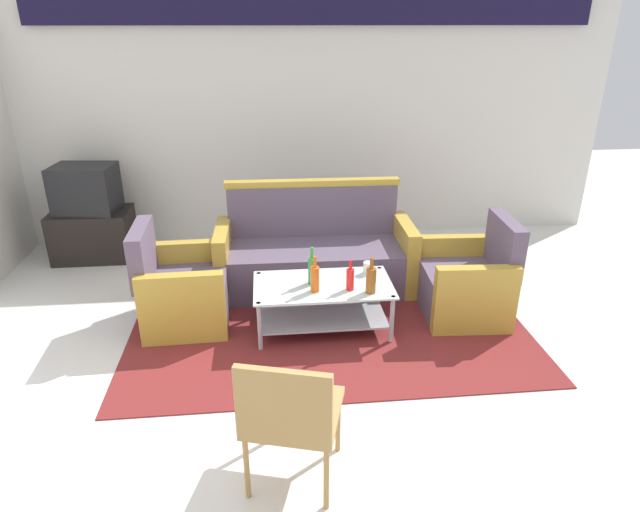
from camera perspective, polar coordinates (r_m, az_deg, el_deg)
ground_plane at (r=3.84m, az=4.35°, el=-13.90°), size 14.00×14.00×0.00m
wall_back at (r=6.14m, az=-0.28°, el=15.49°), size 6.52×0.19×2.80m
rug at (r=4.60m, az=0.79°, el=-6.85°), size 3.22×2.17×0.01m
couch at (r=5.07m, az=-0.55°, el=0.08°), size 1.81×0.77×0.96m
armchair_left at (r=4.61m, az=-14.33°, el=-3.59°), size 0.72×0.78×0.85m
armchair_right at (r=4.76m, az=15.25°, el=-2.80°), size 0.74×0.80×0.85m
coffee_table at (r=4.37m, az=0.31°, el=-4.61°), size 1.10×0.60×0.40m
bottle_red at (r=4.19m, az=3.19°, el=-2.40°), size 0.06×0.06×0.25m
bottle_green at (r=4.27m, az=-0.83°, el=-1.47°), size 0.07×0.07×0.31m
bottle_brown at (r=4.15m, az=5.39°, el=-2.48°), size 0.08×0.08×0.29m
bottle_orange at (r=4.15m, az=-0.54°, el=-2.36°), size 0.07×0.07×0.29m
cup at (r=4.48m, az=5.08°, el=-1.25°), size 0.08×0.08×0.10m
tv_stand at (r=6.20m, az=-22.73°, el=2.10°), size 0.80×0.50×0.52m
television at (r=6.06m, az=-23.45°, el=6.51°), size 0.64×0.50×0.48m
wicker_chair at (r=2.88m, az=-3.19°, el=-16.08°), size 0.59×0.59×0.84m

